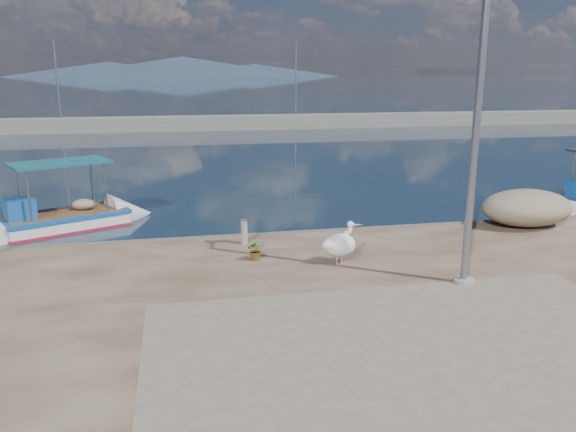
{
  "coord_description": "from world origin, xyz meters",
  "views": [
    {
      "loc": [
        -2.79,
        -10.03,
        4.93
      ],
      "look_at": [
        0.0,
        3.8,
        1.3
      ],
      "focal_mm": 35.0,
      "sensor_mm": 36.0,
      "label": 1
    }
  ],
  "objects_px": {
    "bollard_near": "(244,230)",
    "lamp_post": "(475,129)",
    "pelican": "(340,244)",
    "boat_left": "(64,222)"
  },
  "relations": [
    {
      "from": "bollard_near",
      "to": "lamp_post",
      "type": "bearing_deg",
      "value": -41.2
    },
    {
      "from": "boat_left",
      "to": "pelican",
      "type": "xyz_separation_m",
      "value": [
        7.38,
        -6.48,
        0.78
      ]
    },
    {
      "from": "lamp_post",
      "to": "boat_left",
      "type": "bearing_deg",
      "value": 139.6
    },
    {
      "from": "bollard_near",
      "to": "pelican",
      "type": "bearing_deg",
      "value": -45.0
    },
    {
      "from": "pelican",
      "to": "lamp_post",
      "type": "relative_size",
      "value": 0.15
    },
    {
      "from": "boat_left",
      "to": "pelican",
      "type": "distance_m",
      "value": 9.85
    },
    {
      "from": "boat_left",
      "to": "lamp_post",
      "type": "height_order",
      "value": "lamp_post"
    },
    {
      "from": "pelican",
      "to": "bollard_near",
      "type": "height_order",
      "value": "pelican"
    },
    {
      "from": "bollard_near",
      "to": "boat_left",
      "type": "bearing_deg",
      "value": 140.25
    },
    {
      "from": "boat_left",
      "to": "bollard_near",
      "type": "height_order",
      "value": "boat_left"
    }
  ]
}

